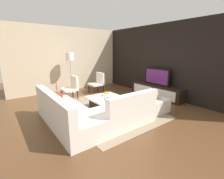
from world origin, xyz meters
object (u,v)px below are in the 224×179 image
media_console (156,91)px  coffee_table (107,103)px  ottoman (154,105)px  sectional_couch (89,114)px  fruit_bowl (106,94)px  accent_chair_far (98,82)px  television (157,77)px  floor_lamp (70,59)px  book_stack (108,99)px  accent_chair_near (72,86)px  decorative_ball (155,95)px

media_console → coffee_table: media_console is taller
ottoman → sectional_couch: bearing=-101.2°
fruit_bowl → accent_chair_far: 1.86m
television → sectional_couch: television is taller
television → ottoman: 1.67m
coffee_table → floor_lamp: 2.82m
sectional_couch → coffee_table: size_ratio=2.22×
media_console → book_stack: bearing=-87.3°
coffee_table → accent_chair_near: accent_chair_near is taller
television → decorative_ball: size_ratio=4.54×
coffee_table → ottoman: (1.01, 1.04, -0.00)m
media_console → ottoman: size_ratio=3.17×
television → floor_lamp: size_ratio=0.64×
ottoman → book_stack: size_ratio=4.04×
floor_lamp → ottoman: bearing=17.8°
television → book_stack: television is taller
ottoman → decorative_ball: decorative_ball is taller
floor_lamp → sectional_couch: bearing=-15.8°
coffee_table → floor_lamp: size_ratio=0.62×
accent_chair_far → decorative_ball: bearing=3.9°
television → coffee_table: (-0.10, -2.30, -0.62)m
media_console → fruit_bowl: (-0.28, -2.20, 0.18)m
sectional_couch → coffee_table: 1.15m
media_console → decorative_ball: 1.57m
sectional_couch → accent_chair_near: bearing=166.8°
coffee_table → book_stack: (0.21, -0.12, 0.21)m
decorative_ball → television: bearing=125.9°
sectional_couch → decorative_ball: 2.07m
floor_lamp → television: bearing=42.3°
coffee_table → ottoman: size_ratio=1.52×
fruit_bowl → accent_chair_far: bearing=156.4°
television → book_stack: 2.45m
media_console → book_stack: size_ratio=12.79×
decorative_ball → media_console: bearing=125.9°
accent_chair_far → book_stack: 2.31m
television → accent_chair_near: television is taller
accent_chair_far → fruit_bowl: bearing=-23.6°
accent_chair_near → floor_lamp: 1.32m
accent_chair_near → fruit_bowl: 1.61m
television → decorative_ball: television is taller
coffee_table → fruit_bowl: bearing=151.2°
accent_chair_far → sectional_couch: bearing=-36.2°
media_console → floor_lamp: size_ratio=1.29×
book_stack → floor_lamp: bearing=179.5°
accent_chair_near → decorative_ball: 3.08m
book_stack → media_console: bearing=92.7°
television → fruit_bowl: size_ratio=3.92×
ottoman → accent_chair_far: bearing=-176.1°
television → floor_lamp: (-2.62, -2.39, 0.64)m
accent_chair_far → floor_lamp: bearing=-124.4°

